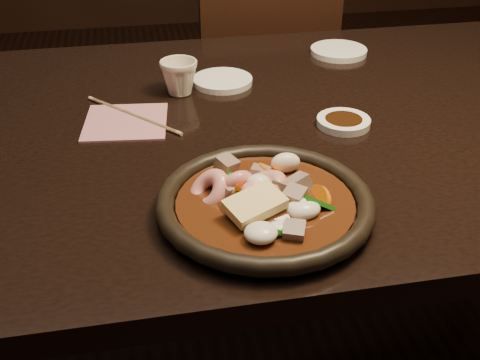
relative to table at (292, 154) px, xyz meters
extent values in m
cube|color=black|center=(0.00, 0.00, 0.06)|extent=(1.60, 0.90, 0.04)
cube|color=black|center=(0.09, 0.74, -0.27)|extent=(0.40, 0.40, 0.04)
cylinder|color=black|center=(0.24, 0.90, -0.48)|extent=(0.03, 0.03, 0.38)
cylinder|color=black|center=(0.25, 0.58, -0.48)|extent=(0.03, 0.03, 0.38)
cylinder|color=black|center=(-0.07, 0.89, -0.48)|extent=(0.03, 0.03, 0.38)
cylinder|color=black|center=(-0.07, 0.57, -0.48)|extent=(0.03, 0.03, 0.38)
cube|color=black|center=(0.09, 0.56, -0.05)|extent=(0.37, 0.03, 0.41)
cylinder|color=black|center=(-0.12, -0.28, 0.08)|extent=(0.27, 0.27, 0.01)
torus|color=black|center=(-0.12, -0.28, 0.10)|extent=(0.30, 0.30, 0.03)
cylinder|color=#3B1A0A|center=(-0.12, -0.28, 0.09)|extent=(0.24, 0.24, 0.01)
ellipsoid|color=#3B1A0A|center=(-0.12, -0.28, 0.09)|extent=(0.13, 0.13, 0.04)
torus|color=#E3998F|center=(-0.15, -0.24, 0.10)|extent=(0.07, 0.07, 0.06)
torus|color=#E3998F|center=(-0.12, -0.29, 0.10)|extent=(0.07, 0.07, 0.05)
torus|color=#E3998F|center=(-0.19, -0.25, 0.10)|extent=(0.08, 0.08, 0.06)
torus|color=#E3998F|center=(-0.12, -0.26, 0.11)|extent=(0.07, 0.07, 0.04)
cube|color=gray|center=(-0.17, -0.25, 0.10)|extent=(0.04, 0.04, 0.03)
cube|color=gray|center=(-0.10, -0.27, 0.11)|extent=(0.04, 0.04, 0.03)
cube|color=gray|center=(-0.16, -0.20, 0.11)|extent=(0.04, 0.04, 0.03)
cube|color=gray|center=(-0.10, -0.36, 0.10)|extent=(0.04, 0.04, 0.03)
cube|color=gray|center=(-0.06, -0.26, 0.10)|extent=(0.04, 0.04, 0.04)
cube|color=gray|center=(-0.11, -0.22, 0.10)|extent=(0.04, 0.04, 0.03)
cube|color=gray|center=(-0.08, -0.30, 0.11)|extent=(0.04, 0.04, 0.03)
cylinder|color=#D96006|center=(-0.04, -0.29, 0.10)|extent=(0.03, 0.05, 0.04)
cylinder|color=#D96006|center=(-0.10, -0.22, 0.10)|extent=(0.06, 0.06, 0.03)
cylinder|color=#D96006|center=(-0.15, -0.32, 0.10)|extent=(0.04, 0.05, 0.03)
cylinder|color=#D96006|center=(-0.17, -0.24, 0.10)|extent=(0.06, 0.05, 0.04)
cylinder|color=#D96006|center=(-0.13, -0.26, 0.11)|extent=(0.05, 0.05, 0.03)
cube|color=#1E7316|center=(-0.12, -0.34, 0.10)|extent=(0.02, 0.04, 0.02)
cube|color=#1E7316|center=(-0.05, -0.31, 0.11)|extent=(0.04, 0.02, 0.03)
cube|color=#1E7316|center=(-0.17, -0.22, 0.10)|extent=(0.04, 0.02, 0.02)
cube|color=#1E7316|center=(-0.14, -0.26, 0.10)|extent=(0.03, 0.04, 0.02)
cube|color=#1E7316|center=(-0.17, -0.25, 0.10)|extent=(0.03, 0.04, 0.03)
ellipsoid|color=white|center=(-0.11, -0.35, 0.10)|extent=(0.04, 0.03, 0.02)
ellipsoid|color=white|center=(-0.07, -0.21, 0.11)|extent=(0.04, 0.03, 0.03)
ellipsoid|color=white|center=(-0.16, -0.25, 0.10)|extent=(0.04, 0.04, 0.03)
ellipsoid|color=white|center=(-0.12, -0.28, 0.10)|extent=(0.04, 0.03, 0.03)
ellipsoid|color=white|center=(-0.14, -0.36, 0.11)|extent=(0.04, 0.04, 0.02)
ellipsoid|color=white|center=(-0.08, -0.32, 0.10)|extent=(0.05, 0.04, 0.02)
ellipsoid|color=white|center=(-0.12, -0.26, 0.11)|extent=(0.03, 0.03, 0.03)
cube|color=#F7DF93|center=(-0.14, -0.31, 0.12)|extent=(0.09, 0.07, 0.03)
cylinder|color=white|center=(0.07, -0.05, 0.08)|extent=(0.09, 0.09, 0.01)
cylinder|color=white|center=(-0.10, 0.17, 0.08)|extent=(0.12, 0.12, 0.01)
cylinder|color=white|center=(0.18, 0.29, 0.08)|extent=(0.12, 0.12, 0.01)
imported|color=silver|center=(-0.19, 0.14, 0.11)|extent=(0.09, 0.09, 0.07)
cylinder|color=tan|center=(-0.28, 0.05, 0.08)|extent=(0.15, 0.18, 0.01)
cylinder|color=tan|center=(-0.29, 0.06, 0.08)|extent=(0.15, 0.18, 0.01)
cube|color=#B46F76|center=(-0.30, 0.03, 0.08)|extent=(0.16, 0.16, 0.00)
camera|label=1|loc=(-0.28, -0.93, 0.55)|focal=45.00mm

